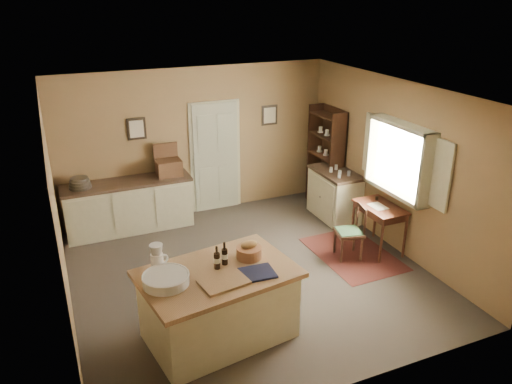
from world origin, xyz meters
TOP-DOWN VIEW (x-y plane):
  - ground at (0.00, 0.00)m, footprint 5.00×5.00m
  - wall_back at (0.00, 2.50)m, footprint 5.00×0.10m
  - wall_front at (0.00, -2.50)m, footprint 5.00×0.10m
  - wall_left at (-2.50, 0.00)m, footprint 0.10×5.00m
  - wall_right at (2.50, 0.00)m, footprint 0.10×5.00m
  - ceiling at (0.00, 0.00)m, footprint 5.00×5.00m
  - door at (0.35, 2.47)m, footprint 0.97×0.06m
  - framed_prints at (0.20, 2.48)m, footprint 2.82×0.02m
  - window at (2.42, -0.20)m, footprint 0.25×1.99m
  - work_island at (-0.89, -1.18)m, footprint 1.93×1.41m
  - sideboard at (-1.34, 2.20)m, footprint 2.17×0.62m
  - rug at (1.75, -0.11)m, footprint 1.12×1.62m
  - writing_desk at (2.20, -0.11)m, footprint 0.52×0.86m
  - desk_chair at (1.62, -0.14)m, footprint 0.47×0.47m
  - right_cabinet at (2.20, 1.23)m, footprint 0.59×1.07m
  - shelving_unit at (2.35, 1.79)m, footprint 0.33×0.86m

SIDE VIEW (x-z plane):
  - ground at x=0.00m, z-range 0.00..0.00m
  - rug at x=1.75m, z-range 0.00..0.01m
  - desk_chair at x=1.62m, z-range 0.00..0.85m
  - right_cabinet at x=2.20m, z-range -0.04..0.95m
  - sideboard at x=-1.34m, z-range -0.11..1.07m
  - work_island at x=-0.89m, z-range -0.12..1.08m
  - writing_desk at x=2.20m, z-range 0.26..1.07m
  - shelving_unit at x=2.35m, z-range 0.00..1.92m
  - door at x=0.35m, z-range 0.00..2.11m
  - wall_back at x=0.00m, z-range 0.00..2.70m
  - wall_front at x=0.00m, z-range 0.00..2.70m
  - wall_left at x=-2.50m, z-range 0.00..2.70m
  - wall_right at x=2.50m, z-range 0.00..2.70m
  - window at x=2.42m, z-range 0.99..2.11m
  - framed_prints at x=0.20m, z-range 1.53..1.91m
  - ceiling at x=0.00m, z-range 2.70..2.70m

